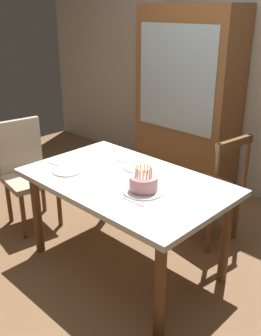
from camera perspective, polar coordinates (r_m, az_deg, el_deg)
name	(u,v)px	position (r m, az deg, el deg)	size (l,w,h in m)	color
ground	(126,264)	(3.13, -0.68, -13.94)	(6.40, 6.40, 0.00)	brown
back_wall	(259,70)	(4.08, 18.43, 13.57)	(6.40, 0.10, 2.60)	beige
dining_table	(126,191)	(2.80, -0.74, -3.38)	(1.48, 0.92, 0.73)	white
birthday_cake	(143,185)	(2.56, 1.92, -2.47)	(0.28, 0.28, 0.18)	silver
plate_near_celebrant	(67,171)	(2.92, -9.30, -0.41)	(0.22, 0.22, 0.01)	white
plate_far_side	(138,167)	(2.94, 1.08, 0.08)	(0.22, 0.22, 0.01)	white
fork_near_celebrant	(56,165)	(3.05, -10.88, 0.45)	(0.18, 0.02, 0.01)	silver
fork_far_side	(125,162)	(3.06, -0.87, 0.93)	(0.18, 0.02, 0.01)	silver
fork_near_guest	(133,202)	(2.44, 0.41, -4.99)	(0.18, 0.02, 0.01)	silver
chair_spindle_back	(212,190)	(3.29, 11.98, -3.20)	(0.50, 0.50, 0.95)	brown
chair_upholstered	(26,168)	(3.60, -15.10, 0.06)	(0.51, 0.50, 0.95)	tan
china_cabinet	(187,100)	(4.21, 8.39, 9.90)	(1.10, 0.45, 1.90)	brown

